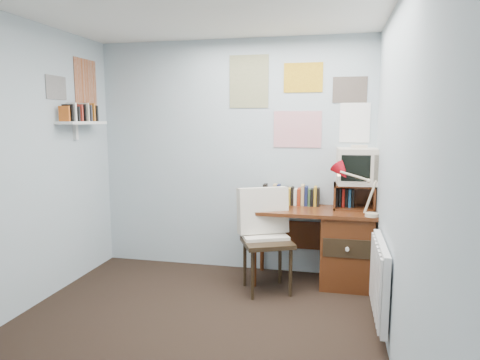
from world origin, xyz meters
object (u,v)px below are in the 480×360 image
at_px(tv_riser, 354,196).
at_px(desk_lamp, 373,193).
at_px(radiator, 380,279).
at_px(wall_shelf, 82,123).
at_px(desk, 340,245).
at_px(crt_tv, 358,165).
at_px(desk_chair, 267,243).

bearing_deg(tv_riser, desk_lamp, -65.56).
bearing_deg(radiator, wall_shelf, 169.11).
xyz_separation_m(desk, radiator, (0.29, -0.93, 0.01)).
relative_size(desk, wall_shelf, 1.94).
distance_m(crt_tv, radiator, 1.33).
xyz_separation_m(radiator, wall_shelf, (-2.86, 0.55, 1.20)).
distance_m(desk, wall_shelf, 2.87).
bearing_deg(radiator, desk, 107.24).
height_order(tv_riser, radiator, tv_riser).
bearing_deg(desk_lamp, wall_shelf, 164.91).
xyz_separation_m(desk_lamp, wall_shelf, (-2.84, -0.16, 0.64)).
bearing_deg(desk, tv_riser, 42.96).
bearing_deg(desk_lamp, desk_chair, 168.36).
distance_m(radiator, wall_shelf, 3.15).
distance_m(desk_chair, tv_riser, 1.01).
height_order(desk_chair, wall_shelf, wall_shelf).
distance_m(tv_riser, crt_tv, 0.32).
bearing_deg(desk_chair, desk, 1.96).
distance_m(desk_chair, wall_shelf, 2.20).
height_order(desk_lamp, wall_shelf, wall_shelf).
bearing_deg(radiator, desk_chair, 148.58).
distance_m(desk, desk_chair, 0.77).
xyz_separation_m(desk_chair, tv_riser, (0.81, 0.44, 0.40)).
distance_m(desk_chair, crt_tv, 1.20).
bearing_deg(desk_lamp, radiator, -106.70).
bearing_deg(crt_tv, tv_riser, -154.27).
bearing_deg(radiator, desk_lamp, 91.61).
xyz_separation_m(desk, desk_lamp, (0.27, -0.22, 0.58)).
bearing_deg(crt_tv, desk_chair, -155.50).
height_order(desk, desk_chair, desk_chair).
xyz_separation_m(desk_lamp, radiator, (0.02, -0.71, -0.56)).
relative_size(radiator, wall_shelf, 1.29).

